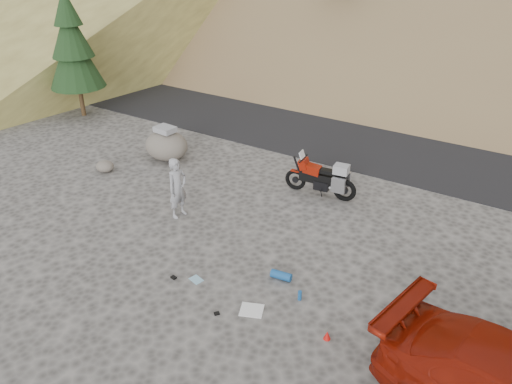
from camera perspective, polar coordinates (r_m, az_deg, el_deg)
ground at (r=12.50m, az=-1.60°, el=-6.38°), size 140.00×140.00×0.00m
road at (r=19.74m, az=13.18°, el=6.50°), size 120.00×7.00×0.05m
conifer_verge at (r=21.64m, az=-20.28°, el=15.47°), size 2.20×2.20×5.04m
motorcycle at (r=14.67m, az=7.73°, el=1.53°), size 2.20×0.77×1.31m
man at (r=13.97m, az=-8.68°, el=-2.63°), size 0.47×0.66×1.71m
boulder at (r=17.18m, az=-10.19°, el=5.30°), size 1.82×1.66×1.16m
small_rock at (r=16.88m, az=-16.88°, el=2.83°), size 0.63×0.58×0.36m
gear_white_cloth at (r=10.70m, az=-0.50°, el=-13.34°), size 0.61×0.58×0.02m
gear_blue_mat at (r=11.46m, az=2.89°, el=-9.50°), size 0.50×0.25×0.19m
gear_bottle at (r=10.93m, az=5.02°, el=-11.69°), size 0.10×0.10×0.22m
gear_funnel at (r=10.14m, az=8.13°, el=-15.90°), size 0.19×0.19×0.19m
gear_glove_a at (r=11.67m, az=-9.39°, el=-9.61°), size 0.14×0.11×0.04m
gear_glove_b at (r=10.64m, az=-4.50°, el=-13.67°), size 0.13×0.14×0.04m
gear_blue_cloth at (r=11.55m, az=-6.84°, el=-9.91°), size 0.35×0.29×0.01m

